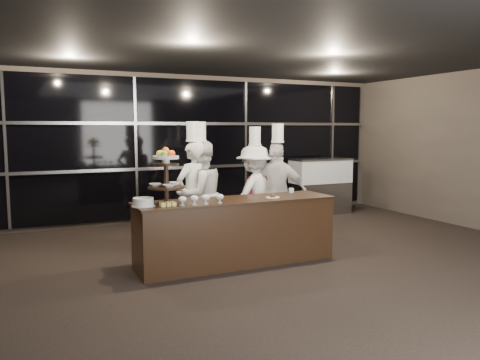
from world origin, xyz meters
name	(u,v)px	position (x,y,z in m)	size (l,w,h in m)	color
room	(337,164)	(0.00, 0.00, 1.50)	(10.00, 10.00, 10.00)	black
window_wall	(193,148)	(0.00, 4.94, 1.50)	(8.60, 0.10, 2.80)	black
buffet_counter	(236,231)	(-0.55, 1.56, 0.47)	(2.84, 0.74, 0.92)	black
display_stand	(166,172)	(-1.55, 1.56, 1.34)	(0.48, 0.48, 0.74)	black
compotes	(201,198)	(-1.16, 1.34, 1.00)	(0.63, 0.11, 0.12)	silver
layer_cake	(143,202)	(-1.87, 1.51, 0.97)	(0.30, 0.30, 0.11)	white
pastry_squares	(168,204)	(-1.58, 1.40, 0.95)	(0.20, 0.13, 0.05)	#FDE17B
small_plate	(273,197)	(-0.02, 1.46, 0.94)	(0.20, 0.20, 0.05)	white
chef_cup	(291,190)	(0.50, 1.81, 0.96)	(0.08, 0.08, 0.07)	white
display_case	(320,183)	(2.76, 4.30, 0.69)	(1.35, 0.59, 1.24)	#A5A5AA
chef_a	(193,194)	(-0.83, 2.58, 0.88)	(0.73, 0.61, 2.01)	silver
chef_b	(200,194)	(-0.70, 2.60, 0.87)	(0.97, 0.84, 2.01)	silver
chef_c	(255,193)	(0.24, 2.56, 0.83)	(1.20, 0.95, 1.93)	white
chef_d	(277,192)	(0.56, 2.36, 0.86)	(1.05, 0.87, 1.98)	silver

